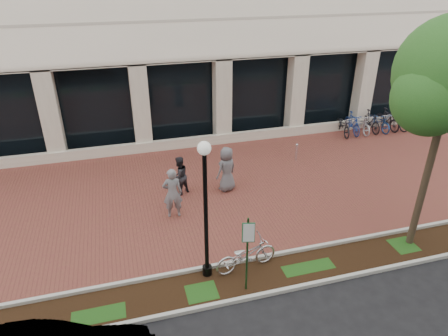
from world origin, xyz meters
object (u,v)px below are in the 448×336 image
object	(u,v)px
pedestrian_right	(227,169)
bike_rack_cluster	(370,122)
lamppost	(206,205)
pedestrian_mid	(179,176)
parking_sign	(248,246)
pedestrian_left	(172,193)
bollard	(296,152)
locked_bicycle	(246,255)

from	to	relation	value
pedestrian_right	bike_rack_cluster	distance (m)	10.14
lamppost	pedestrian_mid	distance (m)	5.10
parking_sign	lamppost	world-z (taller)	lamppost
parking_sign	bike_rack_cluster	xyz separation A→B (m)	(10.32, 9.57, -1.00)
lamppost	bike_rack_cluster	world-z (taller)	lamppost
pedestrian_left	bollard	bearing A→B (deg)	-149.75
pedestrian_left	bollard	size ratio (longest dim) A/B	2.24
pedestrian_left	pedestrian_right	xyz separation A→B (m)	(2.37, 1.31, -0.03)
pedestrian_right	bike_rack_cluster	world-z (taller)	pedestrian_right
pedestrian_left	bike_rack_cluster	world-z (taller)	pedestrian_left
locked_bicycle	bike_rack_cluster	size ratio (longest dim) A/B	0.46
lamppost	pedestrian_left	world-z (taller)	lamppost
lamppost	pedestrian_mid	world-z (taller)	lamppost
parking_sign	pedestrian_right	bearing A→B (deg)	94.06
pedestrian_mid	bike_rack_cluster	bearing A→B (deg)	169.47
parking_sign	bollard	size ratio (longest dim) A/B	2.81
parking_sign	locked_bicycle	bearing A→B (deg)	86.72
parking_sign	pedestrian_mid	distance (m)	5.84
pedestrian_mid	pedestrian_left	bearing A→B (deg)	42.11
pedestrian_right	bollard	xyz separation A→B (m)	(3.85, 1.72, -0.49)
locked_bicycle	lamppost	bearing A→B (deg)	78.07
pedestrian_right	bollard	distance (m)	4.25
lamppost	bollard	distance (m)	8.82
lamppost	pedestrian_right	distance (m)	5.24
parking_sign	lamppost	size ratio (longest dim) A/B	0.56
lamppost	parking_sign	bearing A→B (deg)	-44.34
pedestrian_left	bike_rack_cluster	bearing A→B (deg)	-151.08
pedestrian_mid	bollard	distance (m)	5.94
pedestrian_right	bollard	world-z (taller)	pedestrian_right
parking_sign	bike_rack_cluster	world-z (taller)	parking_sign
parking_sign	pedestrian_right	size ratio (longest dim) A/B	1.29
parking_sign	locked_bicycle	world-z (taller)	parking_sign
locked_bicycle	bike_rack_cluster	bearing A→B (deg)	-57.89
locked_bicycle	bollard	distance (m)	7.90
pedestrian_left	pedestrian_mid	xyz separation A→B (m)	(0.50, 1.51, -0.16)
locked_bicycle	pedestrian_right	bearing A→B (deg)	-18.00
pedestrian_mid	bollard	xyz separation A→B (m)	(5.73, 1.52, -0.37)
locked_bicycle	pedestrian_left	size ratio (longest dim) A/B	1.02
pedestrian_left	pedestrian_right	size ratio (longest dim) A/B	1.03
lamppost	pedestrian_left	size ratio (longest dim) A/B	2.23
lamppost	locked_bicycle	xyz separation A→B (m)	(1.18, -0.06, -1.90)
locked_bicycle	pedestrian_left	bearing A→B (deg)	16.66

